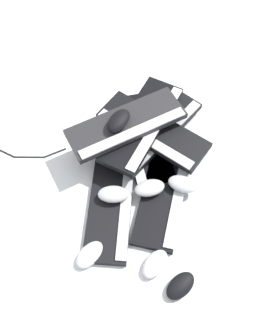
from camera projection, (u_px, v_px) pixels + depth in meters
ground_plane at (111, 172)px, 1.43m from camera, size 3.20×3.20×0.00m
keyboard_0 at (111, 204)px, 1.35m from camera, size 0.38×0.44×0.03m
keyboard_1 at (164, 192)px, 1.37m from camera, size 0.42×0.42×0.03m
keyboard_2 at (143, 138)px, 1.49m from camera, size 0.29×0.46×0.03m
keyboard_3 at (155, 130)px, 1.47m from camera, size 0.46×0.27×0.03m
keyboard_4 at (152, 131)px, 1.44m from camera, size 0.30×0.46×0.03m
keyboard_5 at (143, 124)px, 1.42m from camera, size 0.45×0.35×0.03m
keyboard_6 at (127, 124)px, 1.38m from camera, size 0.45×0.18×0.03m
mouse_0 at (183, 184)px, 1.35m from camera, size 0.12×0.13×0.04m
mouse_1 at (150, 188)px, 1.34m from camera, size 0.13×0.10×0.04m
mouse_2 at (180, 286)px, 1.20m from camera, size 0.12×0.08×0.04m
mouse_3 at (155, 264)px, 1.24m from camera, size 0.13×0.10×0.04m
mouse_4 at (113, 194)px, 1.33m from camera, size 0.13×0.11×0.04m
mouse_5 at (119, 120)px, 1.34m from camera, size 0.13×0.11×0.04m
mouse_6 at (90, 255)px, 1.25m from camera, size 0.12×0.09×0.04m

